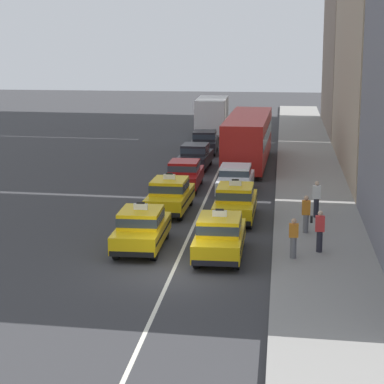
{
  "coord_description": "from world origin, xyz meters",
  "views": [
    {
      "loc": [
        3.85,
        -26.84,
        8.84
      ],
      "look_at": [
        -0.21,
        8.21,
        1.3
      ],
      "focal_mm": 72.95,
      "sensor_mm": 36.0,
      "label": 1
    }
  ],
  "objects_px": {
    "sedan_right_third": "(235,179)",
    "pedestrian_trailing": "(316,199)",
    "sedan_left_third": "(184,174)",
    "pedestrian_by_storefront": "(294,238)",
    "pedestrian_mid_block": "(306,214)",
    "taxi_left_second": "(170,195)",
    "sedan_left_fourth": "(195,156)",
    "sedan_left_fifth": "(205,141)",
    "box_truck_left_sixth": "(213,116)",
    "taxi_right_nearest": "(220,235)",
    "bus_right_fourth": "(248,137)",
    "taxi_left_nearest": "(141,228)",
    "taxi_right_second": "(235,202)",
    "pedestrian_near_crosswalk": "(320,231)"
  },
  "relations": [
    {
      "from": "sedan_left_fifth",
      "to": "pedestrian_by_storefront",
      "type": "distance_m",
      "value": 26.17
    },
    {
      "from": "pedestrian_near_crosswalk",
      "to": "pedestrian_trailing",
      "type": "xyz_separation_m",
      "value": [
        0.1,
        5.69,
        0.02
      ]
    },
    {
      "from": "pedestrian_mid_block",
      "to": "pedestrian_trailing",
      "type": "height_order",
      "value": "pedestrian_trailing"
    },
    {
      "from": "box_truck_left_sixth",
      "to": "bus_right_fourth",
      "type": "relative_size",
      "value": 0.62
    },
    {
      "from": "sedan_left_fifth",
      "to": "box_truck_left_sixth",
      "type": "distance_m",
      "value": 7.6
    },
    {
      "from": "sedan_right_third",
      "to": "pedestrian_mid_block",
      "type": "bearing_deg",
      "value": -66.56
    },
    {
      "from": "pedestrian_near_crosswalk",
      "to": "pedestrian_by_storefront",
      "type": "relative_size",
      "value": 1.07
    },
    {
      "from": "sedan_left_third",
      "to": "pedestrian_trailing",
      "type": "distance_m",
      "value": 9.44
    },
    {
      "from": "pedestrian_near_crosswalk",
      "to": "sedan_left_third",
      "type": "bearing_deg",
      "value": 119.57
    },
    {
      "from": "bus_right_fourth",
      "to": "pedestrian_by_storefront",
      "type": "bearing_deg",
      "value": -82.66
    },
    {
      "from": "pedestrian_by_storefront",
      "to": "pedestrian_trailing",
      "type": "xyz_separation_m",
      "value": [
        1.12,
        6.64,
        0.08
      ]
    },
    {
      "from": "sedan_left_fourth",
      "to": "sedan_right_third",
      "type": "xyz_separation_m",
      "value": [
        2.98,
        -7.27,
        0.0
      ]
    },
    {
      "from": "taxi_right_nearest",
      "to": "pedestrian_near_crosswalk",
      "type": "bearing_deg",
      "value": 9.91
    },
    {
      "from": "taxi_left_second",
      "to": "taxi_right_nearest",
      "type": "bearing_deg",
      "value": -67.31
    },
    {
      "from": "sedan_left_third",
      "to": "taxi_right_nearest",
      "type": "relative_size",
      "value": 0.94
    },
    {
      "from": "sedan_left_fourth",
      "to": "sedan_left_fifth",
      "type": "xyz_separation_m",
      "value": [
        -0.03,
        6.28,
        0.0
      ]
    },
    {
      "from": "pedestrian_by_storefront",
      "to": "pedestrian_trailing",
      "type": "height_order",
      "value": "pedestrian_trailing"
    },
    {
      "from": "box_truck_left_sixth",
      "to": "pedestrian_trailing",
      "type": "bearing_deg",
      "value": -74.76
    },
    {
      "from": "box_truck_left_sixth",
      "to": "taxi_right_nearest",
      "type": "height_order",
      "value": "box_truck_left_sixth"
    },
    {
      "from": "box_truck_left_sixth",
      "to": "pedestrian_near_crosswalk",
      "type": "distance_m",
      "value": 32.86
    },
    {
      "from": "sedan_left_third",
      "to": "pedestrian_by_storefront",
      "type": "distance_m",
      "value": 14.27
    },
    {
      "from": "sedan_right_third",
      "to": "pedestrian_trailing",
      "type": "height_order",
      "value": "pedestrian_trailing"
    },
    {
      "from": "sedan_left_fourth",
      "to": "pedestrian_mid_block",
      "type": "relative_size",
      "value": 2.69
    },
    {
      "from": "sedan_left_fifth",
      "to": "taxi_left_nearest",
      "type": "bearing_deg",
      "value": -90.29
    },
    {
      "from": "sedan_left_fifth",
      "to": "pedestrian_near_crosswalk",
      "type": "bearing_deg",
      "value": -74.14
    },
    {
      "from": "sedan_left_fourth",
      "to": "pedestrian_near_crosswalk",
      "type": "distance_m",
      "value": 19.53
    },
    {
      "from": "taxi_left_nearest",
      "to": "pedestrian_mid_block",
      "type": "xyz_separation_m",
      "value": [
        6.65,
        2.76,
        0.08
      ]
    },
    {
      "from": "taxi_left_nearest",
      "to": "pedestrian_trailing",
      "type": "height_order",
      "value": "taxi_left_nearest"
    },
    {
      "from": "bus_right_fourth",
      "to": "pedestrian_near_crosswalk",
      "type": "xyz_separation_m",
      "value": [
        3.72,
        -19.92,
        -0.83
      ]
    },
    {
      "from": "taxi_right_second",
      "to": "pedestrian_near_crosswalk",
      "type": "height_order",
      "value": "taxi_right_second"
    },
    {
      "from": "sedan_left_fifth",
      "to": "taxi_right_nearest",
      "type": "bearing_deg",
      "value": -82.98
    },
    {
      "from": "sedan_right_third",
      "to": "bus_right_fourth",
      "type": "height_order",
      "value": "bus_right_fourth"
    },
    {
      "from": "taxi_right_nearest",
      "to": "pedestrian_by_storefront",
      "type": "distance_m",
      "value": 2.85
    },
    {
      "from": "sedan_right_third",
      "to": "pedestrian_by_storefront",
      "type": "bearing_deg",
      "value": -76.18
    },
    {
      "from": "sedan_left_fifth",
      "to": "pedestrian_trailing",
      "type": "distance_m",
      "value": 20.13
    },
    {
      "from": "taxi_left_second",
      "to": "pedestrian_by_storefront",
      "type": "xyz_separation_m",
      "value": [
        5.82,
        -7.42,
        0.06
      ]
    },
    {
      "from": "sedan_left_third",
      "to": "taxi_right_second",
      "type": "distance_m",
      "value": 7.5
    },
    {
      "from": "sedan_left_fourth",
      "to": "bus_right_fourth",
      "type": "height_order",
      "value": "bus_right_fourth"
    },
    {
      "from": "taxi_right_nearest",
      "to": "sedan_right_third",
      "type": "height_order",
      "value": "taxi_right_nearest"
    },
    {
      "from": "sedan_left_fourth",
      "to": "box_truck_left_sixth",
      "type": "relative_size",
      "value": 0.63
    },
    {
      "from": "pedestrian_mid_block",
      "to": "taxi_left_second",
      "type": "bearing_deg",
      "value": 150.72
    },
    {
      "from": "pedestrian_trailing",
      "to": "pedestrian_by_storefront",
      "type": "bearing_deg",
      "value": -99.61
    },
    {
      "from": "box_truck_left_sixth",
      "to": "bus_right_fourth",
      "type": "distance_m",
      "value": 12.61
    },
    {
      "from": "pedestrian_mid_block",
      "to": "pedestrian_trailing",
      "type": "xyz_separation_m",
      "value": [
        0.54,
        2.82,
        0.06
      ]
    },
    {
      "from": "taxi_left_second",
      "to": "taxi_right_nearest",
      "type": "xyz_separation_m",
      "value": [
        2.98,
        -7.14,
        0.0
      ]
    },
    {
      "from": "box_truck_left_sixth",
      "to": "taxi_right_nearest",
      "type": "xyz_separation_m",
      "value": [
        3.22,
        -32.75,
        -0.9
      ]
    },
    {
      "from": "taxi_left_nearest",
      "to": "sedan_right_third",
      "type": "height_order",
      "value": "taxi_left_nearest"
    },
    {
      "from": "taxi_right_second",
      "to": "bus_right_fourth",
      "type": "height_order",
      "value": "bus_right_fourth"
    },
    {
      "from": "pedestrian_mid_block",
      "to": "taxi_right_nearest",
      "type": "bearing_deg",
      "value": -133.98
    },
    {
      "from": "taxi_left_nearest",
      "to": "sedan_left_fourth",
      "type": "xyz_separation_m",
      "value": [
        0.15,
        18.15,
        -0.03
      ]
    }
  ]
}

